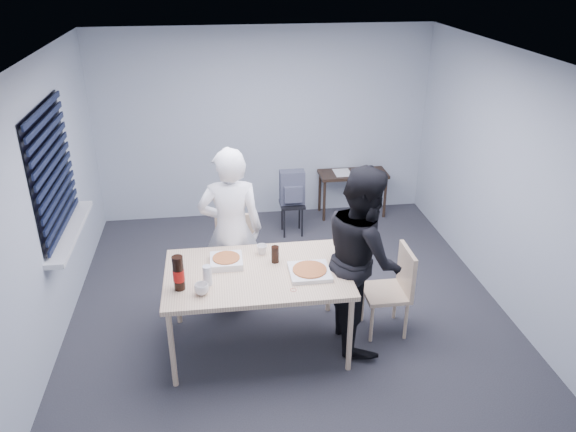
{
  "coord_description": "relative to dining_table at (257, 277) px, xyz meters",
  "views": [
    {
      "loc": [
        -0.67,
        -4.86,
        3.44
      ],
      "look_at": [
        0.0,
        0.1,
        1.06
      ],
      "focal_mm": 35.0,
      "sensor_mm": 36.0,
      "label": 1
    }
  ],
  "objects": [
    {
      "name": "room",
      "position": [
        -1.84,
        0.9,
        0.69
      ],
      "size": [
        5.0,
        5.0,
        5.0
      ],
      "color": "#2B2B30",
      "rests_on": "ground"
    },
    {
      "name": "dining_table",
      "position": [
        0.0,
        0.0,
        0.0
      ],
      "size": [
        1.66,
        1.05,
        0.81
      ],
      "color": "beige",
      "rests_on": "ground"
    },
    {
      "name": "chair_far",
      "position": [
        -0.15,
        0.97,
        -0.24
      ],
      "size": [
        0.42,
        0.42,
        0.89
      ],
      "color": "beige",
      "rests_on": "ground"
    },
    {
      "name": "chair_right",
      "position": [
        1.33,
        0.07,
        -0.24
      ],
      "size": [
        0.42,
        0.42,
        0.89
      ],
      "color": "beige",
      "rests_on": "ground"
    },
    {
      "name": "person_white",
      "position": [
        -0.2,
        0.69,
        0.14
      ],
      "size": [
        0.65,
        0.42,
        1.77
      ],
      "primitive_type": "imported",
      "rotation": [
        0.0,
        0.0,
        3.14
      ],
      "color": "white",
      "rests_on": "ground"
    },
    {
      "name": "person_black",
      "position": [
        0.98,
        0.0,
        0.14
      ],
      "size": [
        0.47,
        0.86,
        1.77
      ],
      "primitive_type": "imported",
      "rotation": [
        0.0,
        0.0,
        1.57
      ],
      "color": "black",
      "rests_on": "ground"
    },
    {
      "name": "side_table",
      "position": [
        1.58,
        2.78,
        -0.2
      ],
      "size": [
        0.95,
        0.42,
        0.63
      ],
      "color": "#2E2115",
      "rests_on": "ground"
    },
    {
      "name": "stool",
      "position": [
        0.65,
        2.29,
        -0.42
      ],
      "size": [
        0.32,
        0.32,
        0.44
      ],
      "color": "black",
      "rests_on": "ground"
    },
    {
      "name": "backpack",
      "position": [
        0.65,
        2.27,
        -0.09
      ],
      "size": [
        0.32,
        0.23,
        0.45
      ],
      "rotation": [
        0.0,
        0.0,
        0.29
      ],
      "color": "#595D66",
      "rests_on": "stool"
    },
    {
      "name": "pizza_box_a",
      "position": [
        -0.27,
        0.18,
        0.09
      ],
      "size": [
        0.3,
        0.3,
        0.07
      ],
      "rotation": [
        0.0,
        0.0,
        0.43
      ],
      "color": "white",
      "rests_on": "dining_table"
    },
    {
      "name": "pizza_box_b",
      "position": [
        0.47,
        -0.1,
        0.08
      ],
      "size": [
        0.36,
        0.36,
        0.05
      ],
      "rotation": [
        0.0,
        0.0,
        0.34
      ],
      "color": "white",
      "rests_on": "dining_table"
    },
    {
      "name": "mug_a",
      "position": [
        -0.49,
        -0.3,
        0.11
      ],
      "size": [
        0.17,
        0.17,
        0.1
      ],
      "primitive_type": "imported",
      "rotation": [
        0.0,
        0.0,
        0.52
      ],
      "color": "white",
      "rests_on": "dining_table"
    },
    {
      "name": "mug_b",
      "position": [
        0.08,
        0.33,
        0.1
      ],
      "size": [
        0.1,
        0.1,
        0.09
      ],
      "primitive_type": "imported",
      "color": "white",
      "rests_on": "dining_table"
    },
    {
      "name": "cola_glass",
      "position": [
        0.18,
        0.16,
        0.14
      ],
      "size": [
        0.1,
        0.1,
        0.16
      ],
      "primitive_type": "cylinder",
      "rotation": [
        0.0,
        0.0,
        -0.42
      ],
      "color": "black",
      "rests_on": "dining_table"
    },
    {
      "name": "soda_bottle",
      "position": [
        -0.68,
        -0.19,
        0.21
      ],
      "size": [
        0.1,
        0.1,
        0.32
      ],
      "rotation": [
        0.0,
        0.0,
        -0.28
      ],
      "color": "black",
      "rests_on": "dining_table"
    },
    {
      "name": "plastic_cups",
      "position": [
        -0.44,
        -0.15,
        0.15
      ],
      "size": [
        0.1,
        0.1,
        0.18
      ],
      "primitive_type": "cylinder",
      "rotation": [
        0.0,
        0.0,
        -0.43
      ],
      "color": "silver",
      "rests_on": "dining_table"
    },
    {
      "name": "rubber_band",
      "position": [
        0.28,
        -0.34,
        0.06
      ],
      "size": [
        0.07,
        0.07,
        0.0
      ],
      "primitive_type": "torus",
      "rotation": [
        0.0,
        0.0,
        0.35
      ],
      "color": "red",
      "rests_on": "dining_table"
    },
    {
      "name": "papers",
      "position": [
        1.43,
        2.79,
        -0.12
      ],
      "size": [
        0.24,
        0.32,
        0.01
      ],
      "primitive_type": "cube",
      "rotation": [
        0.0,
        0.0,
        -0.05
      ],
      "color": "white",
      "rests_on": "side_table"
    },
    {
      "name": "black_box",
      "position": [
        1.8,
        2.8,
        -0.08
      ],
      "size": [
        0.18,
        0.15,
        0.07
      ],
      "primitive_type": "cube",
      "rotation": [
        0.0,
        0.0,
        -0.27
      ],
      "color": "black",
      "rests_on": "side_table"
    }
  ]
}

